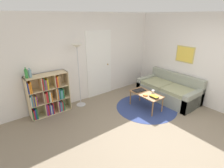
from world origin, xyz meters
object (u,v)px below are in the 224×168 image
object	(u,v)px
cup	(153,92)
bottle_middle	(30,73)
bowl	(145,95)
floor_lamp	(78,56)
couch	(169,91)
bookshelf	(48,96)
laptop	(139,90)
coffee_table	(146,95)
bottle_left	(26,74)

from	to	relation	value
cup	bottle_middle	world-z (taller)	bottle_middle
bowl	floor_lamp	bearing A→B (deg)	132.90
couch	cup	bearing A→B (deg)	-175.45
couch	bookshelf	bearing A→B (deg)	156.99
bookshelf	bowl	size ratio (longest dim) A/B	8.66
laptop	bottle_middle	bearing A→B (deg)	156.61
coffee_table	laptop	world-z (taller)	laptop
floor_lamp	cup	size ratio (longest dim) A/B	20.71
floor_lamp	coffee_table	world-z (taller)	floor_lamp
bookshelf	couch	xyz separation A→B (m)	(3.34, -1.42, -0.25)
bookshelf	bottle_middle	distance (m)	0.77
bottle_left	bottle_middle	world-z (taller)	bottle_left
coffee_table	bottle_left	bearing A→B (deg)	153.01
couch	bottle_left	distance (m)	4.13
cup	bottle_left	world-z (taller)	bottle_left
floor_lamp	couch	bearing A→B (deg)	-28.31
bowl	bottle_middle	size ratio (longest dim) A/B	0.56
bottle_middle	couch	bearing A→B (deg)	-21.05
bookshelf	bottle_middle	bearing A→B (deg)	-179.79
bottle_middle	bowl	bearing A→B (deg)	-30.37
bookshelf	bottle_middle	world-z (taller)	bottle_middle
bookshelf	bottle_left	bearing A→B (deg)	-178.55
laptop	bowl	xyz separation A→B (m)	(-0.10, -0.34, 0.01)
bowl	bookshelf	bearing A→B (deg)	145.82
bookshelf	laptop	bearing A→B (deg)	-26.48
floor_lamp	bowl	world-z (taller)	floor_lamp
floor_lamp	cup	xyz separation A→B (m)	(1.56, -1.39, -0.99)
couch	cup	xyz separation A→B (m)	(-0.89, -0.07, 0.23)
couch	bottle_left	world-z (taller)	bottle_left
cup	bookshelf	bearing A→B (deg)	148.74
coffee_table	bowl	bearing A→B (deg)	-148.02
cup	bottle_left	distance (m)	3.32
bookshelf	floor_lamp	bearing A→B (deg)	-6.33
couch	bowl	distance (m)	1.19
couch	laptop	distance (m)	1.13
bottle_middle	cup	bearing A→B (deg)	-28.03
floor_lamp	coffee_table	bearing A→B (deg)	-42.76
laptop	bottle_left	size ratio (longest dim) A/B	1.42
coffee_table	bottle_left	xyz separation A→B (m)	(-2.72, 1.38, 0.82)
floor_lamp	bottle_middle	xyz separation A→B (m)	(-1.23, 0.10, -0.28)
bowl	bottle_middle	world-z (taller)	bottle_middle
floor_lamp	couch	world-z (taller)	floor_lamp
cup	bottle_middle	size ratio (longest dim) A/B	0.38
bowl	bottle_middle	bearing A→B (deg)	149.63
laptop	bottle_left	bearing A→B (deg)	157.43
cup	couch	bearing A→B (deg)	4.55
cup	bottle_middle	bearing A→B (deg)	151.97
bowl	laptop	bearing A→B (deg)	73.17
cup	bottle_left	xyz separation A→B (m)	(-2.88, 1.48, 0.72)
coffee_table	bowl	world-z (taller)	bowl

